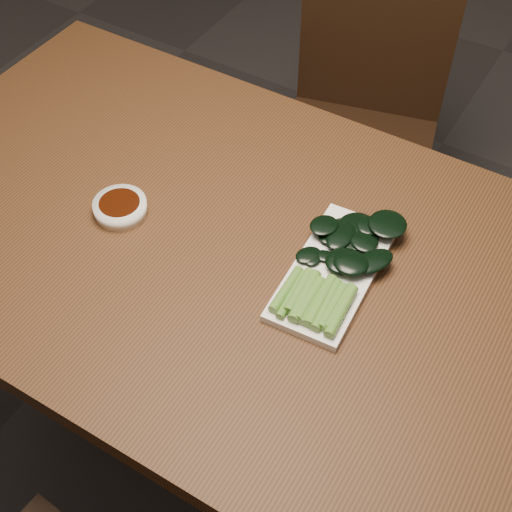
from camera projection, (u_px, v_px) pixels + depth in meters
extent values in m
plane|color=#2E2B2B|center=(246.00, 444.00, 1.78)|extent=(6.00, 6.00, 0.00)
cube|color=#462814|center=(241.00, 254.00, 1.22)|extent=(1.40, 0.80, 0.04)
cylinder|color=#462814|center=(108.00, 169.00, 1.91)|extent=(0.05, 0.05, 0.71)
cube|color=black|center=(353.00, 152.00, 1.85)|extent=(0.47, 0.47, 0.04)
cylinder|color=black|center=(274.00, 241.00, 1.95)|extent=(0.04, 0.04, 0.41)
cylinder|color=black|center=(393.00, 267.00, 1.89)|extent=(0.04, 0.04, 0.41)
cylinder|color=black|center=(303.00, 164.00, 2.15)|extent=(0.04, 0.04, 0.41)
cylinder|color=black|center=(411.00, 185.00, 2.09)|extent=(0.04, 0.04, 0.41)
cube|color=black|center=(377.00, 34.00, 1.77)|extent=(0.38, 0.13, 0.44)
cylinder|color=white|center=(120.00, 208.00, 1.25)|extent=(0.09, 0.09, 0.03)
cylinder|color=#351104|center=(119.00, 203.00, 1.24)|extent=(0.07, 0.07, 0.00)
cube|color=white|center=(333.00, 272.00, 1.16)|extent=(0.15, 0.28, 0.01)
cylinder|color=#578E31|center=(286.00, 289.00, 1.12)|extent=(0.02, 0.09, 0.02)
cylinder|color=#578E31|center=(293.00, 294.00, 1.12)|extent=(0.02, 0.10, 0.01)
cylinder|color=#578E31|center=(299.00, 291.00, 1.12)|extent=(0.03, 0.09, 0.02)
cylinder|color=#578E31|center=(305.00, 296.00, 1.11)|extent=(0.03, 0.10, 0.02)
cylinder|color=#578E31|center=(309.00, 299.00, 1.11)|extent=(0.02, 0.09, 0.02)
cylinder|color=#578E31|center=(313.00, 301.00, 1.11)|extent=(0.02, 0.09, 0.02)
cylinder|color=#578E31|center=(320.00, 301.00, 1.10)|extent=(0.03, 0.10, 0.02)
cylinder|color=#578E31|center=(326.00, 305.00, 1.10)|extent=(0.03, 0.10, 0.02)
cylinder|color=#578E31|center=(333.00, 306.00, 1.10)|extent=(0.02, 0.09, 0.02)
cylinder|color=#578E31|center=(339.00, 306.00, 1.10)|extent=(0.02, 0.09, 0.02)
cylinder|color=#578E31|center=(341.00, 311.00, 1.09)|extent=(0.02, 0.10, 0.02)
ellipsoid|color=black|center=(362.00, 241.00, 1.19)|extent=(0.07, 0.06, 0.01)
ellipsoid|color=black|center=(368.00, 225.00, 1.20)|extent=(0.06, 0.06, 0.01)
ellipsoid|color=black|center=(324.00, 225.00, 1.20)|extent=(0.06, 0.06, 0.01)
ellipsoid|color=black|center=(354.00, 237.00, 1.19)|extent=(0.11, 0.10, 0.01)
ellipsoid|color=black|center=(336.00, 234.00, 1.20)|extent=(0.08, 0.08, 0.01)
ellipsoid|color=black|center=(355.00, 226.00, 1.21)|extent=(0.04, 0.05, 0.01)
ellipsoid|color=black|center=(339.00, 229.00, 1.21)|extent=(0.05, 0.06, 0.01)
ellipsoid|color=black|center=(388.00, 224.00, 1.20)|extent=(0.08, 0.08, 0.01)
ellipsoid|color=black|center=(373.00, 261.00, 1.15)|extent=(0.07, 0.09, 0.01)
ellipsoid|color=black|center=(356.00, 224.00, 1.21)|extent=(0.08, 0.08, 0.01)
ellipsoid|color=black|center=(341.00, 236.00, 1.19)|extent=(0.05, 0.07, 0.01)
ellipsoid|color=black|center=(331.00, 228.00, 1.20)|extent=(0.06, 0.06, 0.01)
ellipsoid|color=black|center=(363.00, 242.00, 1.18)|extent=(0.06, 0.06, 0.01)
ellipsoid|color=black|center=(345.00, 238.00, 1.20)|extent=(0.06, 0.05, 0.01)
ellipsoid|color=black|center=(344.00, 261.00, 1.15)|extent=(0.08, 0.09, 0.01)
ellipsoid|color=black|center=(351.00, 263.00, 1.14)|extent=(0.07, 0.06, 0.01)
ellipsoid|color=black|center=(308.00, 255.00, 1.17)|extent=(0.05, 0.06, 0.01)
ellipsoid|color=black|center=(325.00, 256.00, 1.17)|extent=(0.04, 0.03, 0.01)
ellipsoid|color=black|center=(339.00, 265.00, 1.16)|extent=(0.06, 0.06, 0.01)
ellipsoid|color=black|center=(313.00, 259.00, 1.17)|extent=(0.03, 0.04, 0.01)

